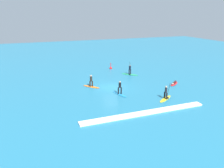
% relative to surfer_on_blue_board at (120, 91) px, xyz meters
% --- Properties ---
extents(ground_plane, '(120.00, 120.00, 0.00)m').
position_rel_surfer_on_blue_board_xyz_m(ground_plane, '(0.18, 3.29, -0.54)').
color(ground_plane, teal).
rests_on(ground_plane, ground).
extents(surfer_on_blue_board, '(1.25, 2.85, 1.86)m').
position_rel_surfer_on_blue_board_xyz_m(surfer_on_blue_board, '(0.00, 0.00, 0.00)').
color(surfer_on_blue_board, '#1E8CD1').
rests_on(surfer_on_blue_board, ground_plane).
extents(surfer_on_orange_board, '(2.31, 2.68, 1.81)m').
position_rel_surfer_on_blue_board_xyz_m(surfer_on_orange_board, '(-2.60, 4.56, -0.03)').
color(surfer_on_orange_board, orange).
rests_on(surfer_on_orange_board, ground_plane).
extents(surfer_on_green_board, '(2.67, 2.81, 2.39)m').
position_rel_surfer_on_blue_board_xyz_m(surfer_on_green_board, '(5.70, 8.81, -0.09)').
color(surfer_on_green_board, '#23B266').
rests_on(surfer_on_green_board, ground_plane).
extents(surfer_on_yellow_board, '(2.89, 2.22, 2.14)m').
position_rel_surfer_on_blue_board_xyz_m(surfer_on_yellow_board, '(4.70, -3.67, -0.10)').
color(surfer_on_yellow_board, yellow).
rests_on(surfer_on_yellow_board, ground_plane).
extents(surfer_on_red_board, '(2.53, 2.18, 0.40)m').
position_rel_surfer_on_blue_board_xyz_m(surfer_on_red_board, '(9.58, 1.25, -0.40)').
color(surfer_on_red_board, red).
rests_on(surfer_on_red_board, ground_plane).
extents(marker_buoy, '(0.50, 0.50, 1.30)m').
position_rel_surfer_on_blue_board_xyz_m(marker_buoy, '(4.17, 14.14, -0.36)').
color(marker_buoy, red).
rests_on(marker_buoy, ground_plane).
extents(wave_crest, '(14.63, 0.90, 0.18)m').
position_rel_surfer_on_blue_board_xyz_m(wave_crest, '(0.18, -6.58, -0.45)').
color(wave_crest, white).
rests_on(wave_crest, ground_plane).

